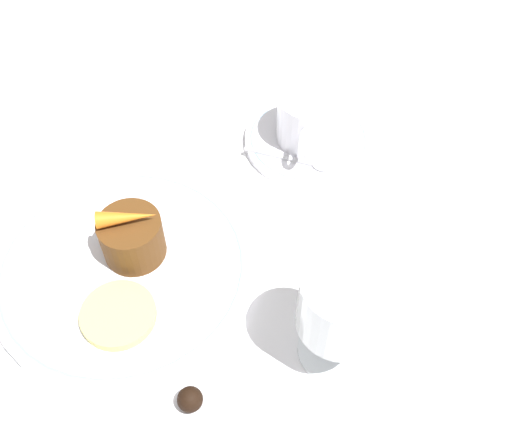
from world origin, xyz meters
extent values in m
plane|color=white|center=(0.00, 0.00, 0.00)|extent=(3.00, 3.00, 0.00)
cylinder|color=white|center=(0.03, -0.03, 0.01)|extent=(0.27, 0.27, 0.01)
torus|color=#8CB2D1|center=(0.03, -0.03, 0.01)|extent=(0.25, 0.25, 0.00)
cylinder|color=white|center=(-0.21, 0.12, 0.01)|extent=(0.16, 0.16, 0.01)
torus|color=#8CB2D1|center=(-0.21, 0.12, 0.01)|extent=(0.15, 0.15, 0.00)
cylinder|color=white|center=(-0.21, 0.12, 0.04)|extent=(0.08, 0.08, 0.06)
cylinder|color=#331E0F|center=(-0.21, 0.12, 0.05)|extent=(0.07, 0.07, 0.05)
torus|color=white|center=(-0.16, 0.12, 0.05)|extent=(0.04, 0.01, 0.04)
cube|color=silver|center=(-0.17, 0.09, 0.01)|extent=(0.01, 0.09, 0.00)
ellipsoid|color=silver|center=(-0.16, 0.15, 0.01)|extent=(0.02, 0.02, 0.00)
cylinder|color=silver|center=(0.06, 0.20, 0.00)|extent=(0.07, 0.07, 0.01)
cylinder|color=silver|center=(0.06, 0.20, 0.03)|extent=(0.01, 0.01, 0.05)
cylinder|color=silver|center=(0.06, 0.20, 0.09)|extent=(0.08, 0.08, 0.07)
cylinder|color=#470A14|center=(0.06, 0.20, 0.08)|extent=(0.07, 0.07, 0.04)
cylinder|color=#563314|center=(0.01, -0.02, 0.04)|extent=(0.07, 0.07, 0.05)
cone|color=orange|center=(0.01, -0.02, 0.07)|extent=(0.04, 0.06, 0.02)
cylinder|color=#EFE075|center=(0.09, -0.01, 0.02)|extent=(0.07, 0.07, 0.01)
sphere|color=black|center=(0.15, 0.08, 0.01)|extent=(0.02, 0.02, 0.02)
camera|label=1|loc=(0.32, 0.19, 0.53)|focal=42.00mm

